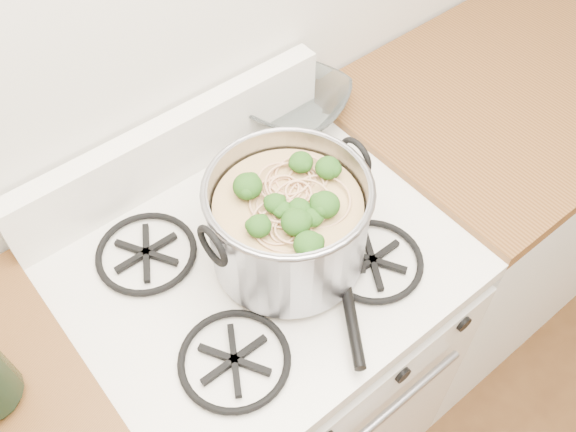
{
  "coord_description": "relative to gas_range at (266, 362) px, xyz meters",
  "views": [
    {
      "loc": [
        -0.41,
        0.66,
        1.97
      ],
      "look_at": [
        0.05,
        1.23,
        1.04
      ],
      "focal_mm": 40.0,
      "sensor_mm": 36.0,
      "label": 1
    }
  ],
  "objects": [
    {
      "name": "gas_range",
      "position": [
        0.0,
        0.0,
        0.0
      ],
      "size": [
        0.76,
        0.66,
        0.92
      ],
      "color": "white",
      "rests_on": "ground"
    },
    {
      "name": "counter_right",
      "position": [
        0.88,
        0.0,
        0.02
      ],
      "size": [
        1.0,
        0.65,
        0.92
      ],
      "color": "silver",
      "rests_on": "ground"
    },
    {
      "name": "spatula",
      "position": [
        0.12,
        -0.09,
        0.5
      ],
      "size": [
        0.41,
        0.42,
        0.02
      ],
      "primitive_type": null,
      "rotation": [
        0.0,
        0.0,
        -0.59
      ],
      "color": "black",
      "rests_on": "gas_range"
    },
    {
      "name": "stock_pot",
      "position": [
        0.05,
        -0.03,
        0.58
      ],
      "size": [
        0.34,
        0.31,
        0.21
      ],
      "color": "gray",
      "rests_on": "gas_range"
    },
    {
      "name": "glass_bowl",
      "position": [
        0.32,
        0.28,
        0.5
      ],
      "size": [
        0.13,
        0.13,
        0.02
      ],
      "primitive_type": "imported",
      "rotation": [
        0.0,
        0.0,
        0.44
      ],
      "color": "white",
      "rests_on": "gas_range"
    }
  ]
}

